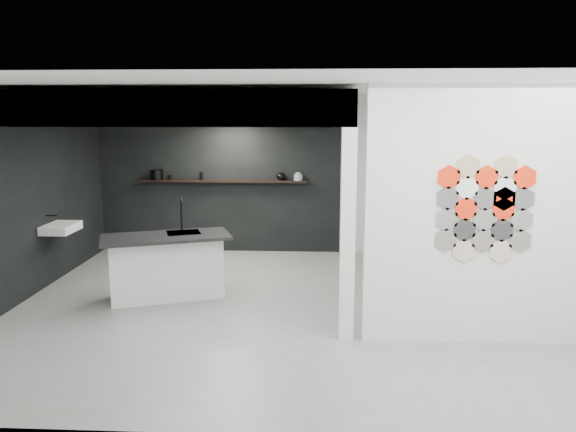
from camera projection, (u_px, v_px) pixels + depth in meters
The scene contains 17 objects.
floor at pixel (279, 306), 7.37m from camera, with size 7.00×6.00×0.01m, color slate.
partition_panel at pixel (479, 217), 6.02m from camera, with size 2.45×0.15×2.80m, color silver.
bay_clad_back at pixel (218, 187), 10.13m from camera, with size 4.40×0.04×2.35m, color black.
bay_clad_left at pixel (50, 204), 8.31m from camera, with size 0.04×4.00×2.35m, color black.
bulkhead at pixel (192, 109), 7.95m from camera, with size 4.40×4.00×0.40m, color silver.
corner_column at pixel (348, 236), 6.13m from camera, with size 0.16×0.16×2.35m, color silver.
fascia_beam at pixel (153, 108), 6.06m from camera, with size 4.40×0.16×0.40m, color silver.
wall_basin at pixel (61, 228), 8.16m from camera, with size 0.40×0.60×0.12m, color silver.
display_shelf at pixel (223, 181), 10.00m from camera, with size 3.00×0.15×0.04m, color black.
kitchen_island at pixel (167, 265), 7.63m from camera, with size 1.83×1.26×1.35m.
stockpot at pixel (157, 175), 10.04m from camera, with size 0.22×0.22×0.18m, color black.
kettle at pixel (281, 176), 9.93m from camera, with size 0.16×0.16×0.14m, color black.
glass_bowl at pixel (298, 177), 9.92m from camera, with size 0.15×0.15×0.11m, color gray.
glass_vase at pixel (298, 176), 9.92m from camera, with size 0.10×0.10×0.14m, color gray.
bottle_dark at pixel (201, 176), 10.01m from camera, with size 0.05×0.05×0.14m, color black.
utensil_cup at pixel (170, 177), 10.04m from camera, with size 0.07×0.07×0.09m, color black.
hex_tile_cluster at pixel (485, 209), 5.91m from camera, with size 1.04×0.02×1.16m.
Camera 1 is at (0.48, -7.01, 2.50)m, focal length 35.00 mm.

